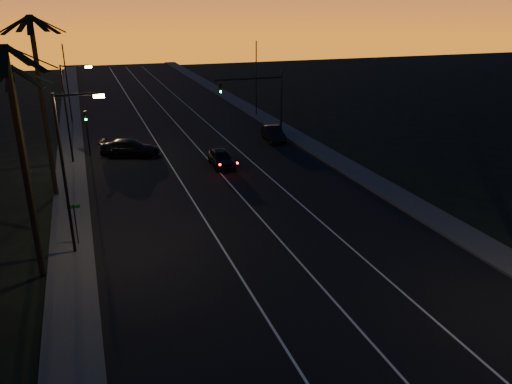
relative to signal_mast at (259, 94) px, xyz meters
name	(u,v)px	position (x,y,z in m)	size (l,w,h in m)	color
road	(218,178)	(-7.14, -9.99, -4.78)	(20.00, 170.00, 0.01)	black
sidewalk_left	(71,193)	(-18.34, -9.99, -4.70)	(2.40, 170.00, 0.16)	#333331
sidewalk_right	(341,163)	(4.06, -9.99, -4.70)	(2.40, 170.00, 0.16)	#333331
lane_stripe_left	(181,182)	(-10.14, -9.99, -4.76)	(0.12, 160.00, 0.01)	silver
lane_stripe_mid	(224,177)	(-6.64, -9.99, -4.76)	(0.12, 160.00, 0.01)	silver
lane_stripe_right	(264,172)	(-3.14, -9.99, -4.76)	(0.12, 160.00, 0.01)	silver
palm_near	(20,143)	(-19.74, -21.99, 2.29)	(4.25, 4.16, 11.53)	black
palm_mid	(20,132)	(-20.34, -15.99, 1.47)	(4.25, 4.16, 10.03)	black
palm_far	(41,91)	(-19.34, -9.99, 2.83)	(4.25, 4.16, 12.53)	black
streetlight_left_near	(69,163)	(-17.84, -19.99, 0.54)	(2.55, 0.26, 9.00)	black
streetlight_left_far	(70,106)	(-17.82, -1.99, 0.28)	(2.55, 0.26, 8.50)	black
street_sign	(75,220)	(-17.94, -18.99, -3.13)	(0.70, 0.06, 2.60)	black
signal_mast	(259,94)	(0.00, 0.00, 0.00)	(7.10, 0.41, 7.00)	black
signal_post	(87,125)	(-16.64, -0.01, -1.89)	(0.28, 0.37, 4.20)	black
far_pole_left	(67,84)	(-18.14, 15.01, -0.28)	(0.14, 0.14, 9.00)	black
far_pole_right	(256,79)	(3.86, 12.01, -0.28)	(0.14, 0.14, 9.00)	black
lead_car	(221,158)	(-6.03, -7.09, -4.04)	(1.85, 4.85, 1.47)	black
right_car	(273,134)	(1.28, -0.63, -4.02)	(1.98, 4.65, 1.49)	black
cross_car	(130,148)	(-13.09, -1.54, -3.99)	(5.81, 3.92, 1.56)	black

